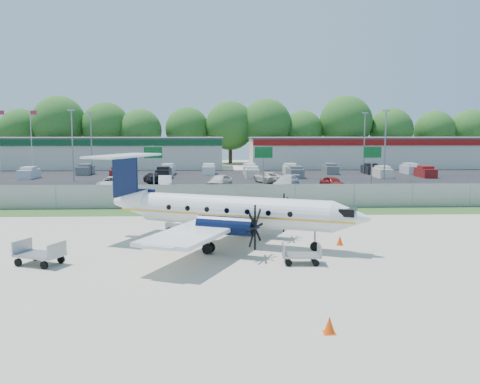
{
  "coord_description": "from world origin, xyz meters",
  "views": [
    {
      "loc": [
        -1.38,
        -30.49,
        6.59
      ],
      "look_at": [
        0.0,
        6.0,
        2.3
      ],
      "focal_mm": 40.0,
      "sensor_mm": 36.0,
      "label": 1
    }
  ],
  "objects_px": {
    "aircraft": "(229,211)",
    "baggage_cart_far": "(301,255)",
    "pushback_tug": "(185,225)",
    "baggage_cart_near": "(40,254)"
  },
  "relations": [
    {
      "from": "baggage_cart_near",
      "to": "baggage_cart_far",
      "type": "relative_size",
      "value": 1.33
    },
    {
      "from": "pushback_tug",
      "to": "baggage_cart_near",
      "type": "xyz_separation_m",
      "value": [
        -6.63,
        -7.62,
        -0.02
      ]
    },
    {
      "from": "baggage_cart_far",
      "to": "aircraft",
      "type": "bearing_deg",
      "value": 126.52
    },
    {
      "from": "pushback_tug",
      "to": "baggage_cart_near",
      "type": "bearing_deg",
      "value": -131.02
    },
    {
      "from": "aircraft",
      "to": "baggage_cart_far",
      "type": "relative_size",
      "value": 8.47
    },
    {
      "from": "pushback_tug",
      "to": "aircraft",
      "type": "bearing_deg",
      "value": -49.47
    },
    {
      "from": "baggage_cart_near",
      "to": "baggage_cart_far",
      "type": "xyz_separation_m",
      "value": [
        12.82,
        -0.25,
        -0.09
      ]
    },
    {
      "from": "pushback_tug",
      "to": "baggage_cart_far",
      "type": "bearing_deg",
      "value": -51.82
    },
    {
      "from": "aircraft",
      "to": "baggage_cart_far",
      "type": "distance_m",
      "value": 6.05
    },
    {
      "from": "aircraft",
      "to": "baggage_cart_far",
      "type": "height_order",
      "value": "aircraft"
    }
  ]
}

